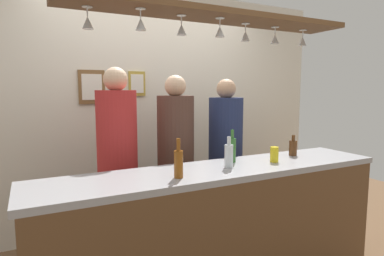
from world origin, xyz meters
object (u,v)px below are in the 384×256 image
Objects in this scene: drink_can at (274,154)px; picture_frame_crest at (137,84)px; person_left_red_shirt at (117,148)px; person_right_navy_shirt at (226,144)px; person_middle_brown_shirt at (176,147)px; bottle_beer_amber_tall at (179,163)px; picture_frame_caricature at (92,87)px; bottle_beer_brown_stubby at (293,147)px; bottle_beer_green_import at (232,149)px; bottle_soda_clear at (229,155)px.

picture_frame_crest reaches higher than drink_can.
person_left_red_shirt is 1.09m from person_right_navy_shirt.
bottle_beer_amber_tall is (-0.35, -0.83, 0.06)m from person_middle_brown_shirt.
person_right_navy_shirt is at bearing -30.52° from picture_frame_caricature.
person_right_navy_shirt is 13.38× the size of drink_can.
bottle_beer_green_import is at bearing 177.80° from bottle_beer_brown_stubby.
person_middle_brown_shirt reaches higher than bottle_beer_green_import.
person_left_red_shirt is 7.46× the size of bottle_soda_clear.
person_left_red_shirt is 0.98m from bottle_soda_clear.
bottle_beer_green_import is 1.44m from picture_frame_crest.
drink_can is 0.47× the size of picture_frame_crest.
person_middle_brown_shirt is at bearing 124.82° from drink_can.
bottle_soda_clear is at bearing 11.44° from bottle_beer_amber_tall.
bottle_beer_amber_tall is 0.87m from drink_can.
picture_frame_caricature reaches higher than person_left_red_shirt.
person_left_red_shirt is 1.03× the size of person_middle_brown_shirt.
bottle_beer_amber_tall is 0.46m from bottle_soda_clear.
bottle_beer_amber_tall reaches higher than bottle_beer_brown_stubby.
bottle_beer_amber_tall is 0.76× the size of picture_frame_caricature.
person_middle_brown_shirt is 1.05m from bottle_beer_brown_stubby.
person_left_red_shirt is 0.86m from picture_frame_caricature.
person_left_red_shirt is 0.97m from picture_frame_crest.
picture_frame_caricature is (-1.14, 1.44, 0.54)m from drink_can.
person_right_navy_shirt is at bearing -0.00° from person_left_red_shirt.
drink_can is (0.52, -0.75, 0.02)m from person_middle_brown_shirt.
bottle_beer_green_import is (0.12, 0.14, 0.01)m from bottle_soda_clear.
bottle_beer_brown_stubby is (1.19, 0.21, -0.03)m from bottle_beer_amber_tall.
bottle_beer_green_import is at bearing -56.83° from picture_frame_caricature.
person_left_red_shirt is at bearing 131.04° from bottle_soda_clear.
person_middle_brown_shirt reaches higher than bottle_beer_amber_tall.
person_right_navy_shirt is (0.55, -0.00, -0.02)m from person_middle_brown_shirt.
person_left_red_shirt is at bearing 180.00° from person_middle_brown_shirt.
person_middle_brown_shirt is 0.90m from bottle_beer_amber_tall.
bottle_beer_amber_tall is at bearing -170.18° from bottle_beer_brown_stubby.
person_middle_brown_shirt is 0.64m from bottle_beer_green_import.
bottle_beer_brown_stubby is 0.69× the size of picture_frame_crest.
picture_frame_caricature is (-0.27, 1.51, 0.50)m from bottle_beer_amber_tall.
drink_can is at bearing -65.07° from picture_frame_crest.
person_right_navy_shirt is 0.69m from bottle_beer_brown_stubby.
person_middle_brown_shirt reaches higher than drink_can.
bottle_soda_clear is at bearing -63.28° from picture_frame_caricature.
bottle_beer_brown_stubby is (0.74, 0.12, -0.02)m from bottle_soda_clear.
person_left_red_shirt is 1.52m from bottle_beer_brown_stubby.
bottle_soda_clear reaches higher than drink_can.
person_right_navy_shirt is 1.22m from bottle_beer_amber_tall.
person_left_red_shirt is 6.60× the size of bottle_beer_amber_tall.
drink_can is (-0.02, -0.75, 0.04)m from person_right_navy_shirt.
person_left_red_shirt reaches higher than person_middle_brown_shirt.
person_middle_brown_shirt is at bearing 110.38° from bottle_beer_green_import.
person_middle_brown_shirt is 0.91m from drink_can.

